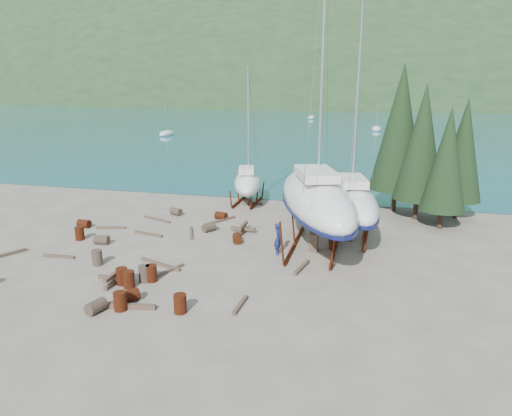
% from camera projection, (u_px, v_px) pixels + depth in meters
% --- Properties ---
extents(ground, '(600.00, 600.00, 0.00)m').
position_uv_depth(ground, '(204.00, 262.00, 26.26)').
color(ground, '#635C4E').
rests_on(ground, ground).
extents(bay_water, '(700.00, 700.00, 0.00)m').
position_uv_depth(bay_water, '(360.00, 98.00, 321.00)').
color(bay_water, '#165770').
rests_on(bay_water, ground).
extents(far_hill, '(800.00, 360.00, 110.00)m').
position_uv_depth(far_hill, '(360.00, 98.00, 325.68)').
color(far_hill, '#1D361B').
rests_on(far_hill, ground).
extents(far_house_left, '(6.60, 5.60, 5.60)m').
position_uv_depth(far_house_left, '(224.00, 98.00, 217.29)').
color(far_house_left, beige).
rests_on(far_house_left, ground).
extents(far_house_center, '(6.60, 5.60, 5.60)m').
position_uv_depth(far_house_center, '(308.00, 99.00, 207.94)').
color(far_house_center, beige).
rests_on(far_house_center, ground).
extents(far_house_right, '(6.60, 5.60, 5.60)m').
position_uv_depth(far_house_right, '(423.00, 100.00, 196.26)').
color(far_house_right, beige).
rests_on(far_house_right, ground).
extents(cypress_near_right, '(3.60, 3.60, 10.00)m').
position_uv_depth(cypress_near_right, '(422.00, 143.00, 33.04)').
color(cypress_near_right, black).
rests_on(cypress_near_right, ground).
extents(cypress_mid_right, '(3.06, 3.06, 8.50)m').
position_uv_depth(cypress_mid_right, '(447.00, 160.00, 31.05)').
color(cypress_mid_right, black).
rests_on(cypress_mid_right, ground).
extents(cypress_back_left, '(4.14, 4.14, 11.50)m').
position_uv_depth(cypress_back_left, '(400.00, 127.00, 35.03)').
color(cypress_back_left, black).
rests_on(cypress_back_left, ground).
extents(cypress_far_right, '(3.24, 3.24, 9.00)m').
position_uv_depth(cypress_far_right, '(463.00, 150.00, 33.43)').
color(cypress_far_right, black).
rests_on(cypress_far_right, ground).
extents(moored_boat_left, '(2.00, 5.00, 6.05)m').
position_uv_depth(moored_boat_left, '(167.00, 134.00, 89.31)').
color(moored_boat_left, silver).
rests_on(moored_boat_left, ground).
extents(moored_boat_mid, '(2.00, 5.00, 6.05)m').
position_uv_depth(moored_boat_mid, '(376.00, 129.00, 98.68)').
color(moored_boat_mid, silver).
rests_on(moored_boat_mid, ground).
extents(moored_boat_far, '(2.00, 5.00, 6.05)m').
position_uv_depth(moored_boat_far, '(311.00, 118.00, 130.95)').
color(moored_boat_far, silver).
rests_on(moored_boat_far, ground).
extents(large_sailboat_near, '(7.49, 12.94, 19.59)m').
position_uv_depth(large_sailboat_near, '(316.00, 199.00, 27.75)').
color(large_sailboat_near, silver).
rests_on(large_sailboat_near, ground).
extents(large_sailboat_far, '(4.92, 10.30, 15.70)m').
position_uv_depth(large_sailboat_far, '(351.00, 200.00, 29.77)').
color(large_sailboat_far, silver).
rests_on(large_sailboat_far, ground).
extents(small_sailboat_shore, '(3.87, 7.36, 11.26)m').
position_uv_depth(small_sailboat_shore, '(247.00, 182.00, 38.53)').
color(small_sailboat_shore, silver).
rests_on(small_sailboat_shore, ground).
extents(worker, '(0.48, 0.72, 1.94)m').
position_uv_depth(worker, '(278.00, 239.00, 27.22)').
color(worker, navy).
rests_on(worker, ground).
extents(drum_1, '(0.80, 1.01, 0.58)m').
position_uv_depth(drum_1, '(96.00, 306.00, 20.41)').
color(drum_1, '#2D2823').
rests_on(drum_1, ground).
extents(drum_2, '(0.92, 0.65, 0.58)m').
position_uv_depth(drum_2, '(84.00, 224.00, 32.44)').
color(drum_2, '#53160E').
rests_on(drum_2, ground).
extents(drum_3, '(0.58, 0.58, 0.88)m').
position_uv_depth(drum_3, '(120.00, 301.00, 20.57)').
color(drum_3, '#53160E').
rests_on(drum_3, ground).
extents(drum_4, '(1.00, 0.79, 0.58)m').
position_uv_depth(drum_4, '(221.00, 216.00, 34.38)').
color(drum_4, '#53160E').
rests_on(drum_4, ground).
extents(drum_6, '(0.83, 1.02, 0.58)m').
position_uv_depth(drum_6, '(237.00, 238.00, 29.36)').
color(drum_6, '#53160E').
rests_on(drum_6, ground).
extents(drum_7, '(0.58, 0.58, 0.88)m').
position_uv_depth(drum_7, '(180.00, 304.00, 20.35)').
color(drum_7, '#53160E').
rests_on(drum_7, ground).
extents(drum_8, '(0.58, 0.58, 0.88)m').
position_uv_depth(drum_8, '(80.00, 233.00, 29.87)').
color(drum_8, '#53160E').
rests_on(drum_8, ground).
extents(drum_9, '(1.03, 0.85, 0.58)m').
position_uv_depth(drum_9, '(176.00, 212.00, 35.48)').
color(drum_9, '#2D2823').
rests_on(drum_9, ground).
extents(drum_10, '(0.58, 0.58, 0.88)m').
position_uv_depth(drum_10, '(129.00, 279.00, 22.85)').
color(drum_10, '#53160E').
rests_on(drum_10, ground).
extents(drum_11, '(0.98, 1.05, 0.58)m').
position_uv_depth(drum_11, '(209.00, 227.00, 31.58)').
color(drum_11, '#2D2823').
rests_on(drum_11, ground).
extents(drum_12, '(1.00, 1.05, 0.58)m').
position_uv_depth(drum_12, '(129.00, 296.00, 21.44)').
color(drum_12, '#53160E').
rests_on(drum_12, ground).
extents(drum_13, '(0.58, 0.58, 0.88)m').
position_uv_depth(drum_13, '(122.00, 276.00, 23.24)').
color(drum_13, '#53160E').
rests_on(drum_13, ground).
extents(drum_14, '(0.58, 0.58, 0.88)m').
position_uv_depth(drum_14, '(151.00, 273.00, 23.59)').
color(drum_14, '#53160E').
rests_on(drum_14, ground).
extents(drum_15, '(0.95, 0.69, 0.58)m').
position_uv_depth(drum_15, '(102.00, 240.00, 29.09)').
color(drum_15, '#2D2823').
rests_on(drum_15, ground).
extents(drum_16, '(0.58, 0.58, 0.88)m').
position_uv_depth(drum_16, '(97.00, 258.00, 25.71)').
color(drum_16, '#2D2823').
rests_on(drum_16, ground).
extents(drum_17, '(0.58, 0.58, 0.88)m').
position_uv_depth(drum_17, '(144.00, 274.00, 23.56)').
color(drum_17, '#2D2823').
rests_on(drum_17, ground).
extents(timber_1, '(0.62, 2.05, 0.19)m').
position_uv_depth(timber_1, '(302.00, 267.00, 25.21)').
color(timber_1, brown).
rests_on(timber_1, ground).
extents(timber_3, '(1.17, 2.53, 0.15)m').
position_uv_depth(timber_3, '(165.00, 272.00, 24.63)').
color(timber_3, brown).
rests_on(timber_3, ground).
extents(timber_4, '(2.24, 0.61, 0.17)m').
position_uv_depth(timber_4, '(149.00, 234.00, 30.84)').
color(timber_4, brown).
rests_on(timber_4, ground).
extents(timber_5, '(2.86, 1.21, 0.16)m').
position_uv_depth(timber_5, '(161.00, 264.00, 25.72)').
color(timber_5, brown).
rests_on(timber_5, ground).
extents(timber_6, '(1.86, 0.25, 0.19)m').
position_uv_depth(timber_6, '(252.00, 203.00, 38.81)').
color(timber_6, brown).
rests_on(timber_6, ground).
extents(timber_7, '(0.27, 1.81, 0.17)m').
position_uv_depth(timber_7, '(240.00, 305.00, 20.98)').
color(timber_7, brown).
rests_on(timber_7, ground).
extents(timber_10, '(1.65, 2.58, 0.16)m').
position_uv_depth(timber_10, '(220.00, 221.00, 33.83)').
color(timber_10, brown).
rests_on(timber_10, ground).
extents(timber_11, '(1.17, 2.47, 0.15)m').
position_uv_depth(timber_11, '(191.00, 233.00, 31.15)').
color(timber_11, brown).
rests_on(timber_11, ground).
extents(timber_12, '(2.00, 0.29, 0.17)m').
position_uv_depth(timber_12, '(59.00, 256.00, 26.87)').
color(timber_12, brown).
rests_on(timber_12, ground).
extents(timber_14, '(1.47, 2.70, 0.18)m').
position_uv_depth(timber_14, '(1.00, 256.00, 26.94)').
color(timber_14, brown).
rests_on(timber_14, ground).
extents(timber_15, '(2.58, 1.12, 0.15)m').
position_uv_depth(timber_15, '(157.00, 219.00, 34.23)').
color(timber_15, brown).
rests_on(timber_15, ground).
extents(timber_16, '(3.04, 0.69, 0.23)m').
position_uv_depth(timber_16, '(123.00, 306.00, 20.82)').
color(timber_16, brown).
rests_on(timber_16, ground).
extents(timber_17, '(2.05, 0.67, 0.16)m').
position_uv_depth(timber_17, '(111.00, 228.00, 32.21)').
color(timber_17, brown).
rests_on(timber_17, ground).
extents(timber_pile_fore, '(1.80, 1.80, 0.60)m').
position_uv_depth(timber_pile_fore, '(115.00, 278.00, 23.34)').
color(timber_pile_fore, brown).
rests_on(timber_pile_fore, ground).
extents(timber_pile_aft, '(1.80, 1.80, 0.60)m').
position_uv_depth(timber_pile_aft, '(243.00, 229.00, 31.30)').
color(timber_pile_aft, brown).
rests_on(timber_pile_aft, ground).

